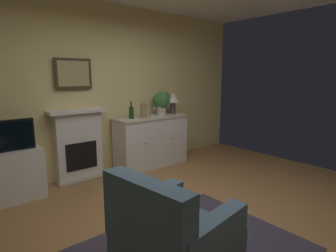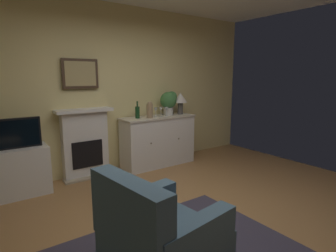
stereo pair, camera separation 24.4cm
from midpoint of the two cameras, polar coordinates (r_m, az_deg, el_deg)
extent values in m
cube|color=#9E7042|center=(3.27, 8.59, -19.94)|extent=(5.92, 4.51, 0.10)
cube|color=#EAD68C|center=(4.68, -10.33, 7.54)|extent=(5.92, 0.06, 2.75)
cube|color=white|center=(4.49, -15.45, -3.77)|extent=(0.70, 0.18, 1.05)
cube|color=tan|center=(4.55, -14.70, -10.27)|extent=(0.77, 0.20, 0.03)
cube|color=black|center=(4.44, -14.94, -5.72)|extent=(0.48, 0.02, 0.42)
cube|color=white|center=(4.36, -15.66, 3.17)|extent=(0.87, 0.27, 0.05)
cube|color=#473323|center=(4.40, -16.34, 10.44)|extent=(0.55, 0.03, 0.45)
cube|color=tan|center=(4.38, -16.27, 10.44)|extent=(0.47, 0.01, 0.37)
cube|color=white|center=(4.92, -0.68, -3.30)|extent=(1.32, 0.45, 0.86)
cube|color=beige|center=(4.83, -0.69, 1.84)|extent=(1.35, 0.48, 0.03)
sphere|color=brown|center=(4.55, -2.01, -3.65)|extent=(0.02, 0.02, 0.02)
sphere|color=brown|center=(4.89, 3.70, -2.68)|extent=(0.02, 0.02, 0.02)
cylinder|color=#4C4742|center=(5.11, 3.95, 3.71)|extent=(0.10, 0.10, 0.22)
cone|color=silver|center=(5.10, 3.97, 5.94)|extent=(0.26, 0.26, 0.18)
cylinder|color=#193F1E|center=(4.62, -4.90, 2.85)|extent=(0.08, 0.08, 0.20)
cylinder|color=#193F1E|center=(4.60, -4.93, 4.64)|extent=(0.03, 0.03, 0.09)
cylinder|color=silver|center=(4.76, -1.11, 1.93)|extent=(0.06, 0.06, 0.00)
cylinder|color=silver|center=(4.76, -1.11, 2.49)|extent=(0.01, 0.01, 0.09)
cone|color=silver|center=(4.74, -1.12, 3.45)|extent=(0.07, 0.07, 0.07)
cylinder|color=silver|center=(4.83, -0.04, 2.04)|extent=(0.06, 0.06, 0.00)
cylinder|color=silver|center=(4.82, -0.04, 2.60)|extent=(0.01, 0.01, 0.09)
cone|color=silver|center=(4.81, -0.04, 3.54)|extent=(0.07, 0.07, 0.07)
cylinder|color=silver|center=(4.88, 1.12, 2.13)|extent=(0.06, 0.06, 0.00)
cylinder|color=silver|center=(4.87, 1.12, 2.68)|extent=(0.01, 0.01, 0.09)
cone|color=silver|center=(4.86, 1.13, 3.61)|extent=(0.07, 0.07, 0.07)
cylinder|color=#9E7F5B|center=(4.66, -2.35, 3.19)|extent=(0.11, 0.11, 0.24)
sphere|color=#9E7F5B|center=(4.65, -2.36, 4.66)|extent=(0.08, 0.08, 0.08)
cube|color=white|center=(4.16, -27.29, -8.50)|extent=(0.75, 0.42, 0.66)
cube|color=black|center=(4.02, -27.87, -1.39)|extent=(0.62, 0.06, 0.40)
cube|color=black|center=(3.98, -27.81, -1.47)|extent=(0.57, 0.01, 0.35)
cylinder|color=beige|center=(5.01, 1.47, 3.13)|extent=(0.18, 0.18, 0.14)
sphere|color=#3D753D|center=(4.99, 1.48, 5.41)|extent=(0.30, 0.30, 0.30)
sphere|color=#3D753D|center=(5.00, 2.24, 6.22)|extent=(0.18, 0.18, 0.18)
cube|color=#3F596B|center=(2.35, 2.75, -24.29)|extent=(0.89, 0.85, 0.32)
cube|color=#3F596B|center=(1.94, -4.34, -18.07)|extent=(0.25, 0.77, 0.50)
cube|color=#3F596B|center=(2.03, 9.76, -21.51)|extent=(0.73, 0.23, 0.22)
cube|color=#3F596B|center=(2.41, -2.82, -15.81)|extent=(0.73, 0.23, 0.22)
cylinder|color=#473323|center=(2.85, 2.94, -22.42)|extent=(0.05, 0.05, 0.10)
camera|label=1|loc=(0.12, -87.88, 0.39)|focal=29.16mm
camera|label=2|loc=(0.12, 92.12, -0.39)|focal=29.16mm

